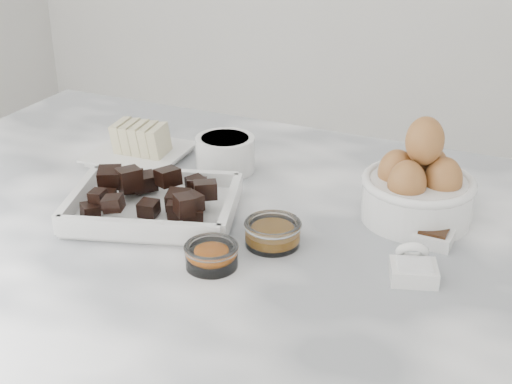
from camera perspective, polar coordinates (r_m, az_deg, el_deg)
marble_slab at (r=1.00m, az=-1.76°, el=-3.57°), size 1.20×0.80×0.04m
chocolate_dish at (r=1.01m, az=-8.22°, el=-0.60°), size 0.28×0.24×0.06m
butter_plate at (r=1.21m, az=-9.42°, el=3.68°), size 0.16×0.16×0.06m
sugar_ramekin at (r=1.14m, az=-2.48°, el=3.18°), size 0.09×0.09×0.06m
egg_bowl at (r=1.01m, az=12.84°, el=0.39°), size 0.16×0.16×0.15m
honey_bowl at (r=0.93m, az=1.34°, el=-3.26°), size 0.08×0.08×0.03m
zest_bowl at (r=0.89m, az=-3.58°, el=-5.01°), size 0.07×0.07×0.03m
vanilla_spoon at (r=0.97m, az=14.10°, el=-3.26°), size 0.05×0.06×0.04m
salt_spoon at (r=0.89m, az=12.47°, el=-5.85°), size 0.07×0.08×0.04m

